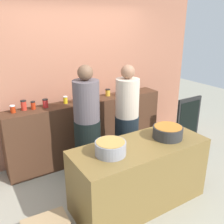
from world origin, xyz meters
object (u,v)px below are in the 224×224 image
at_px(preserve_jar_5, 77,100).
at_px(preserve_jar_4, 65,100).
at_px(preserve_jar_3, 45,103).
at_px(cooking_pot_left, 111,148).
at_px(preserve_jar_6, 83,97).
at_px(preserve_jar_8, 108,92).
at_px(preserve_jar_2, 33,105).
at_px(preserve_jar_0, 13,109).
at_px(preserve_jar_10, 124,90).
at_px(chalkboard_sign, 188,122).
at_px(cook_in_cap, 127,126).
at_px(cook_with_tongs, 87,130).
at_px(cooking_pot_center, 168,132).
at_px(preserve_jar_1, 24,105).
at_px(preserve_jar_7, 93,97).
at_px(preserve_jar_9, 120,93).

bearing_deg(preserve_jar_5, preserve_jar_4, 147.01).
xyz_separation_m(preserve_jar_3, cooking_pot_left, (0.27, -1.41, -0.17)).
bearing_deg(preserve_jar_6, preserve_jar_8, 7.60).
bearing_deg(preserve_jar_2, preserve_jar_5, -7.33).
distance_m(preserve_jar_0, preserve_jar_10, 1.89).
bearing_deg(preserve_jar_3, chalkboard_sign, -14.82).
bearing_deg(preserve_jar_6, cook_in_cap, -60.87).
xyz_separation_m(preserve_jar_8, cook_with_tongs, (-0.71, -0.62, -0.31)).
xyz_separation_m(cooking_pot_center, cook_in_cap, (-0.12, 0.72, -0.15)).
distance_m(preserve_jar_6, cooking_pot_left, 1.44).
height_order(preserve_jar_1, preserve_jar_2, preserve_jar_1).
relative_size(preserve_jar_5, preserve_jar_8, 1.01).
height_order(preserve_jar_4, chalkboard_sign, preserve_jar_4).
relative_size(preserve_jar_5, preserve_jar_7, 1.16).
xyz_separation_m(preserve_jar_8, cook_in_cap, (-0.12, -0.75, -0.32)).
bearing_deg(cooking_pot_left, cook_with_tongs, 81.40).
bearing_deg(preserve_jar_8, preserve_jar_7, -163.50).
distance_m(preserve_jar_7, chalkboard_sign, 1.85).
bearing_deg(preserve_jar_8, preserve_jar_5, -170.38).
height_order(preserve_jar_7, cook_with_tongs, cook_with_tongs).
xyz_separation_m(preserve_jar_7, preserve_jar_10, (0.68, 0.09, 0.01)).
bearing_deg(chalkboard_sign, preserve_jar_0, 167.06).
bearing_deg(preserve_jar_0, preserve_jar_4, 0.58).
xyz_separation_m(preserve_jar_2, cook_with_tongs, (0.57, -0.59, -0.31)).
relative_size(preserve_jar_1, preserve_jar_10, 1.13).
bearing_deg(preserve_jar_3, cook_with_tongs, -55.80).
xyz_separation_m(preserve_jar_3, chalkboard_sign, (2.41, -0.64, -0.60)).
height_order(preserve_jar_1, cooking_pot_left, preserve_jar_1).
relative_size(preserve_jar_6, cook_in_cap, 0.09).
relative_size(preserve_jar_0, preserve_jar_2, 0.90).
height_order(preserve_jar_3, chalkboard_sign, preserve_jar_3).
xyz_separation_m(preserve_jar_2, cooking_pot_center, (1.28, -1.45, -0.17)).
xyz_separation_m(preserve_jar_6, cooking_pot_center, (0.50, -1.41, -0.18)).
bearing_deg(preserve_jar_1, preserve_jar_3, -9.95).
height_order(preserve_jar_1, preserve_jar_4, preserve_jar_1).
height_order(preserve_jar_2, preserve_jar_9, preserve_jar_2).
bearing_deg(preserve_jar_1, preserve_jar_9, -4.82).
height_order(preserve_jar_9, cooking_pot_left, preserve_jar_9).
distance_m(preserve_jar_5, preserve_jar_10, 0.96).
bearing_deg(preserve_jar_0, preserve_jar_9, -3.37).
height_order(preserve_jar_4, cooking_pot_center, preserve_jar_4).
relative_size(preserve_jar_2, preserve_jar_6, 0.84).
bearing_deg(preserve_jar_1, cooking_pot_center, -46.63).
height_order(preserve_jar_0, preserve_jar_5, preserve_jar_5).
xyz_separation_m(preserve_jar_5, preserve_jar_6, (0.13, 0.04, 0.01)).
relative_size(preserve_jar_3, preserve_jar_10, 1.00).
bearing_deg(cook_in_cap, preserve_jar_0, 153.10).
distance_m(preserve_jar_0, cook_with_tongs, 1.09).
bearing_deg(cook_with_tongs, cooking_pot_center, -50.29).
xyz_separation_m(preserve_jar_2, preserve_jar_8, (1.28, 0.02, -0.00)).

